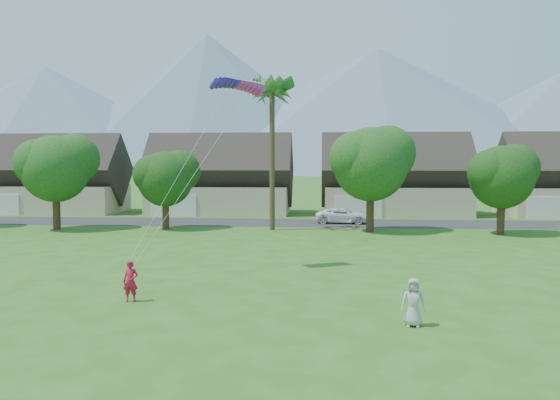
# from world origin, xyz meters

# --- Properties ---
(ground) EXTENTS (500.00, 500.00, 0.00)m
(ground) POSITION_xyz_m (0.00, 0.00, 0.00)
(ground) COLOR #2D6019
(ground) RESTS_ON ground
(street) EXTENTS (90.00, 7.00, 0.01)m
(street) POSITION_xyz_m (0.00, 34.00, 0.01)
(street) COLOR #2D2D30
(street) RESTS_ON ground
(kite_flyer) EXTENTS (0.62, 0.42, 1.67)m
(kite_flyer) POSITION_xyz_m (-5.68, 4.87, 0.83)
(kite_flyer) COLOR red
(kite_flyer) RESTS_ON ground
(watcher) EXTENTS (0.88, 0.64, 1.67)m
(watcher) POSITION_xyz_m (5.15, 2.37, 0.84)
(watcher) COLOR #B4B3AF
(watcher) RESTS_ON ground
(parked_car) EXTENTS (5.19, 2.73, 1.39)m
(parked_car) POSITION_xyz_m (4.08, 34.00, 0.70)
(parked_car) COLOR white
(parked_car) RESTS_ON ground
(mountain_ridge) EXTENTS (540.00, 240.00, 70.00)m
(mountain_ridge) POSITION_xyz_m (10.40, 260.00, 29.07)
(mountain_ridge) COLOR slate
(mountain_ridge) RESTS_ON ground
(houses_row) EXTENTS (72.75, 8.19, 8.86)m
(houses_row) POSITION_xyz_m (0.49, 42.99, 3.44)
(houses_row) COLOR beige
(houses_row) RESTS_ON ground
(tree_row) EXTENTS (62.27, 6.67, 8.45)m
(tree_row) POSITION_xyz_m (-1.14, 27.92, 4.89)
(tree_row) COLOR #47301C
(tree_row) RESTS_ON ground
(fan_palm) EXTENTS (3.00, 3.00, 13.80)m
(fan_palm) POSITION_xyz_m (-2.00, 28.50, 11.80)
(fan_palm) COLOR #4C3D26
(fan_palm) RESTS_ON ground
(parafoil_kite) EXTENTS (2.99, 1.45, 0.50)m
(parafoil_kite) POSITION_xyz_m (-2.34, 12.03, 9.69)
(parafoil_kite) COLOR #3418B7
(parafoil_kite) RESTS_ON ground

